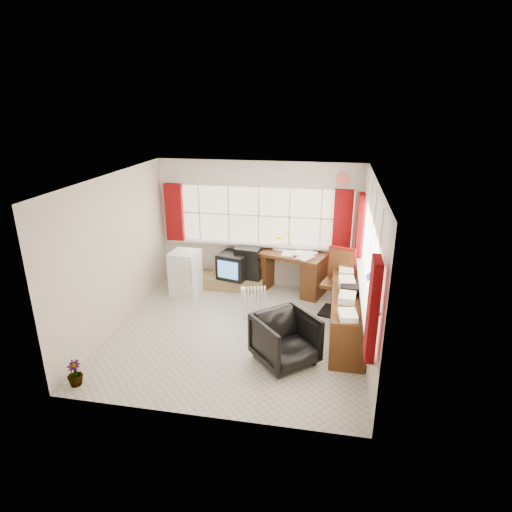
{
  "coord_description": "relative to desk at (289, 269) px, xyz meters",
  "views": [
    {
      "loc": [
        1.42,
        -5.96,
        3.56
      ],
      "look_at": [
        0.21,
        0.55,
        1.14
      ],
      "focal_mm": 30.0,
      "sensor_mm": 36.0,
      "label": 1
    }
  ],
  "objects": [
    {
      "name": "crt_tv",
      "position": [
        -1.08,
        -0.15,
        0.06
      ],
      "size": [
        0.66,
        0.63,
        0.5
      ],
      "color": "black",
      "rests_on": "tv_bench"
    },
    {
      "name": "task_chair",
      "position": [
        0.94,
        -0.72,
        0.18
      ],
      "size": [
        0.6,
        0.62,
        1.16
      ],
      "color": "black",
      "rests_on": "ground"
    },
    {
      "name": "hifi_stack",
      "position": [
        -0.82,
        -0.07,
        0.09
      ],
      "size": [
        0.63,
        0.45,
        0.61
      ],
      "color": "black",
      "rests_on": "tv_bench"
    },
    {
      "name": "file_tray",
      "position": [
        1.1,
        -1.51,
        0.37
      ],
      "size": [
        0.29,
        0.36,
        0.12
      ],
      "primitive_type": "cube",
      "rotation": [
        0.0,
        0.0,
        -0.02
      ],
      "color": "black",
      "rests_on": "credenza"
    },
    {
      "name": "window_back",
      "position": [
        -0.64,
        0.14,
        0.51
      ],
      "size": [
        3.7,
        0.12,
        3.6
      ],
      "color": "#FFE9C9",
      "rests_on": "room_walls"
    },
    {
      "name": "desk",
      "position": [
        0.0,
        0.0,
        0.0
      ],
      "size": [
        1.52,
        1.09,
        0.83
      ],
      "color": "#522E13",
      "rests_on": "ground"
    },
    {
      "name": "credenza",
      "position": [
        1.09,
        -1.6,
        -0.05
      ],
      "size": [
        0.5,
        2.0,
        0.85
      ],
      "color": "#522E13",
      "rests_on": "ground"
    },
    {
      "name": "spray_bottle_b",
      "position": [
        -0.49,
        -0.47,
        -0.35
      ],
      "size": [
        0.11,
        0.11,
        0.18
      ],
      "primitive_type": "imported",
      "rotation": [
        0.0,
        0.0,
        -0.63
      ],
      "color": "#86C8BD",
      "rests_on": "ground"
    },
    {
      "name": "spray_bottle_a",
      "position": [
        -1.55,
        -0.15,
        -0.28
      ],
      "size": [
        0.14,
        0.14,
        0.31
      ],
      "primitive_type": "imported",
      "rotation": [
        0.0,
        0.0,
        0.17
      ],
      "color": "white",
      "rests_on": "ground"
    },
    {
      "name": "window_right",
      "position": [
        1.3,
        -1.8,
        0.51
      ],
      "size": [
        0.12,
        3.7,
        3.6
      ],
      "color": "#FFE9C9",
      "rests_on": "room_walls"
    },
    {
      "name": "overhead_cabinets",
      "position": [
        0.34,
        -0.82,
        1.81
      ],
      "size": [
        3.98,
        3.98,
        0.48
      ],
      "color": "silver",
      "rests_on": "room_walls"
    },
    {
      "name": "room_walls",
      "position": [
        -0.64,
        -1.8,
        1.06
      ],
      "size": [
        4.0,
        4.0,
        4.0
      ],
      "color": "beige",
      "rests_on": "ground"
    },
    {
      "name": "desk_lamp",
      "position": [
        -0.02,
        0.12,
        0.63
      ],
      "size": [
        0.15,
        0.13,
        0.41
      ],
      "color": "#DEC409",
      "rests_on": "desk"
    },
    {
      "name": "radiator",
      "position": [
        -0.45,
        -1.25,
        -0.21
      ],
      "size": [
        0.41,
        0.25,
        0.57
      ],
      "color": "white",
      "rests_on": "ground"
    },
    {
      "name": "flower_vase",
      "position": [
        -2.44,
        -3.53,
        -0.26
      ],
      "size": [
        0.22,
        0.22,
        0.36
      ],
      "primitive_type": "imported",
      "rotation": [
        0.0,
        0.0,
        -0.12
      ],
      "color": "black",
      "rests_on": "ground"
    },
    {
      "name": "office_chair",
      "position": [
        0.22,
        -2.48,
        -0.07
      ],
      "size": [
        1.12,
        1.12,
        0.73
      ],
      "primitive_type": "imported",
      "rotation": [
        0.0,
        0.0,
        0.72
      ],
      "color": "black",
      "rests_on": "ground"
    },
    {
      "name": "ground",
      "position": [
        -0.64,
        -1.8,
        -0.44
      ],
      "size": [
        4.0,
        4.0,
        0.0
      ],
      "primitive_type": "plane",
      "color": "beige",
      "rests_on": "ground"
    },
    {
      "name": "tv_bench",
      "position": [
        -1.19,
        -0.08,
        -0.31
      ],
      "size": [
        1.4,
        0.5,
        0.25
      ],
      "primitive_type": "cube",
      "color": "#A48452",
      "rests_on": "ground"
    },
    {
      "name": "curtains",
      "position": [
        0.28,
        -0.88,
        1.02
      ],
      "size": [
        3.83,
        3.83,
        1.15
      ],
      "color": "maroon",
      "rests_on": "room_walls"
    },
    {
      "name": "mini_fridge",
      "position": [
        -1.95,
        -0.52,
        -0.01
      ],
      "size": [
        0.55,
        0.56,
        0.86
      ],
      "color": "white",
      "rests_on": "ground"
    }
  ]
}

